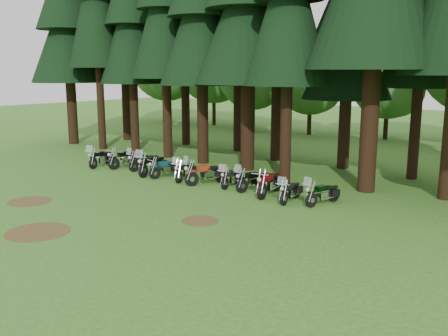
% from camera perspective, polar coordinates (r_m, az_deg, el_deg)
% --- Properties ---
extents(ground, '(120.00, 120.00, 0.00)m').
position_cam_1_polar(ground, '(21.45, -12.67, -3.98)').
color(ground, '#30681C').
rests_on(ground, ground).
extents(pine_front_0, '(5.49, 5.49, 16.17)m').
position_cam_1_polar(pine_front_0, '(39.54, -17.58, 16.72)').
color(pine_front_0, black).
rests_on(pine_front_0, ground).
extents(pine_front_2, '(4.32, 4.32, 16.22)m').
position_cam_1_polar(pine_front_2, '(34.79, -10.63, 17.92)').
color(pine_front_2, black).
rests_on(pine_front_2, ground).
extents(pine_back_0, '(5.00, 5.00, 17.21)m').
position_cam_1_polar(pine_back_0, '(40.77, -11.52, 17.70)').
color(pine_back_0, black).
rests_on(pine_back_0, ground).
extents(pine_back_1, '(4.52, 4.52, 16.22)m').
position_cam_1_polar(pine_back_1, '(37.52, -4.57, 17.55)').
color(pine_back_1, black).
rests_on(pine_back_1, ground).
extents(pine_back_2, '(4.85, 4.85, 16.30)m').
position_cam_1_polar(pine_back_2, '(34.42, 1.71, 18.25)').
color(pine_back_2, black).
rests_on(pine_back_2, ground).
extents(pine_back_4, '(4.94, 4.94, 13.78)m').
position_cam_1_polar(pine_back_4, '(28.89, 14.16, 16.29)').
color(pine_back_4, black).
rests_on(pine_back_4, ground).
extents(decid_0, '(8.00, 7.78, 10.00)m').
position_cam_1_polar(decid_0, '(54.07, -6.45, 11.50)').
color(decid_0, black).
rests_on(decid_0, ground).
extents(decid_1, '(7.91, 7.69, 9.88)m').
position_cam_1_polar(decid_1, '(50.29, -1.03, 11.52)').
color(decid_1, black).
rests_on(decid_1, ground).
extents(decid_2, '(6.72, 6.53, 8.40)m').
position_cam_1_polar(decid_2, '(46.11, 3.55, 10.44)').
color(decid_2, black).
rests_on(decid_2, ground).
extents(decid_3, '(6.12, 5.95, 7.65)m').
position_cam_1_polar(decid_3, '(43.35, 10.07, 9.67)').
color(decid_3, black).
rests_on(decid_3, ground).
extents(decid_4, '(5.93, 5.76, 7.41)m').
position_cam_1_polar(decid_4, '(41.78, 18.52, 9.03)').
color(decid_4, black).
rests_on(decid_4, ground).
extents(dirt_patch_0, '(1.80, 1.80, 0.01)m').
position_cam_1_polar(dirt_patch_0, '(22.81, -21.34, -3.57)').
color(dirt_patch_0, '#4C3D1E').
rests_on(dirt_patch_0, ground).
extents(dirt_patch_1, '(1.40, 1.40, 0.01)m').
position_cam_1_polar(dirt_patch_1, '(18.60, -2.74, -6.04)').
color(dirt_patch_1, '#4C3D1E').
rests_on(dirt_patch_1, ground).
extents(dirt_patch_2, '(2.20, 2.20, 0.01)m').
position_cam_1_polar(dirt_patch_2, '(18.51, -20.50, -6.84)').
color(dirt_patch_2, '#4C3D1E').
rests_on(dirt_patch_2, ground).
extents(motorcycle_0, '(0.94, 2.19, 1.40)m').
position_cam_1_polar(motorcycle_0, '(29.67, -13.90, 1.05)').
color(motorcycle_0, black).
rests_on(motorcycle_0, ground).
extents(motorcycle_1, '(0.43, 2.29, 0.93)m').
position_cam_1_polar(motorcycle_1, '(29.03, -11.13, 0.97)').
color(motorcycle_1, black).
rests_on(motorcycle_1, ground).
extents(motorcycle_2, '(0.54, 2.16, 1.36)m').
position_cam_1_polar(motorcycle_2, '(28.17, -9.04, 0.69)').
color(motorcycle_2, black).
rests_on(motorcycle_2, ground).
extents(motorcycle_3, '(0.82, 2.41, 1.52)m').
position_cam_1_polar(motorcycle_3, '(26.81, -8.21, 0.30)').
color(motorcycle_3, black).
rests_on(motorcycle_3, ground).
extents(motorcycle_4, '(0.56, 2.06, 0.85)m').
position_cam_1_polar(motorcycle_4, '(26.13, -6.55, -0.11)').
color(motorcycle_4, black).
rests_on(motorcycle_4, ground).
extents(motorcycle_5, '(0.91, 2.12, 1.35)m').
position_cam_1_polar(motorcycle_5, '(25.31, -4.46, -0.39)').
color(motorcycle_5, black).
rests_on(motorcycle_5, ground).
extents(motorcycle_6, '(1.12, 2.32, 1.50)m').
position_cam_1_polar(motorcycle_6, '(24.36, -2.03, -0.70)').
color(motorcycle_6, black).
rests_on(motorcycle_6, ground).
extents(motorcycle_7, '(0.61, 1.99, 1.25)m').
position_cam_1_polar(motorcycle_7, '(23.83, 0.86, -1.17)').
color(motorcycle_7, black).
rests_on(motorcycle_7, ground).
extents(motorcycle_8, '(0.67, 2.15, 1.35)m').
position_cam_1_polar(motorcycle_8, '(23.15, 3.41, -1.47)').
color(motorcycle_8, black).
rests_on(motorcycle_8, ground).
extents(motorcycle_9, '(0.61, 2.43, 0.99)m').
position_cam_1_polar(motorcycle_9, '(22.30, 5.27, -1.84)').
color(motorcycle_9, black).
rests_on(motorcycle_9, ground).
extents(motorcycle_10, '(0.56, 2.00, 1.26)m').
position_cam_1_polar(motorcycle_10, '(21.32, 7.59, -2.73)').
color(motorcycle_10, black).
rests_on(motorcycle_10, ground).
extents(motorcycle_11, '(0.69, 2.05, 1.29)m').
position_cam_1_polar(motorcycle_11, '(21.09, 11.22, -2.97)').
color(motorcycle_11, black).
rests_on(motorcycle_11, ground).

